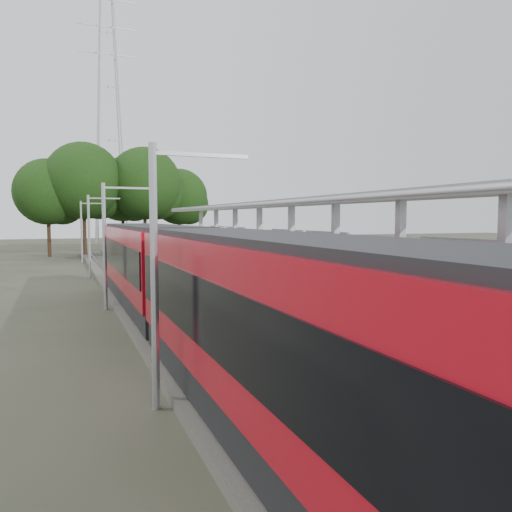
{
  "coord_description": "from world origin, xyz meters",
  "views": [
    {
      "loc": [
        -8.04,
        -3.03,
        3.91
      ],
      "look_at": [
        -0.3,
        16.67,
        2.3
      ],
      "focal_mm": 35.0,
      "sensor_mm": 36.0,
      "label": 1
    }
  ],
  "objects": [
    {
      "name": "train",
      "position": [
        -4.5,
        11.49,
        2.05
      ],
      "size": [
        2.74,
        27.6,
        3.62
      ],
      "color": "black",
      "rests_on": "ground"
    },
    {
      "name": "info_pillar_near",
      "position": [
        1.98,
        9.52,
        1.73
      ],
      "size": [
        0.38,
        0.38,
        1.67
      ],
      "rotation": [
        0.0,
        0.0,
        0.18
      ],
      "color": "beige",
      "rests_on": "platform"
    },
    {
      "name": "bench_far",
      "position": [
        2.3,
        29.23,
        1.49
      ],
      "size": [
        0.59,
        1.41,
        0.93
      ],
      "rotation": [
        0.0,
        0.0,
        -0.13
      ],
      "color": "#0E1E47",
      "rests_on": "platform"
    },
    {
      "name": "tactile_strip",
      "position": [
        -2.55,
        20.0,
        1.01
      ],
      "size": [
        0.6,
        50.0,
        0.02
      ],
      "primitive_type": "cube",
      "color": "yellow",
      "rests_on": "platform"
    },
    {
      "name": "end_fence",
      "position": [
        0.0,
        44.95,
        1.6
      ],
      "size": [
        6.0,
        0.1,
        1.2
      ],
      "primitive_type": "cube",
      "color": "#9EA0A5",
      "rests_on": "platform"
    },
    {
      "name": "pylon",
      "position": [
        -1.0,
        73.0,
        19.0
      ],
      "size": [
        8.0,
        4.0,
        38.0
      ],
      "primitive_type": null,
      "color": "#9EA0A5",
      "rests_on": "ground"
    },
    {
      "name": "canopy",
      "position": [
        1.61,
        16.19,
        4.2
      ],
      "size": [
        3.27,
        38.0,
        3.66
      ],
      "color": "#9EA0A5",
      "rests_on": "platform"
    },
    {
      "name": "platform",
      "position": [
        0.0,
        20.0,
        0.5
      ],
      "size": [
        6.0,
        50.0,
        1.0
      ],
      "primitive_type": "cube",
      "color": "gray",
      "rests_on": "ground"
    },
    {
      "name": "catenary_masts",
      "position": [
        -6.22,
        19.0,
        2.91
      ],
      "size": [
        2.08,
        48.16,
        5.4
      ],
      "color": "#9EA0A5",
      "rests_on": "ground"
    },
    {
      "name": "litter_bin",
      "position": [
        1.26,
        8.06,
        1.5
      ],
      "size": [
        0.61,
        0.61,
        1.0
      ],
      "primitive_type": "cylinder",
      "rotation": [
        0.0,
        0.0,
        0.29
      ],
      "color": "#9EA0A5",
      "rests_on": "platform"
    },
    {
      "name": "trackbed",
      "position": [
        -4.5,
        20.0,
        0.12
      ],
      "size": [
        3.0,
        70.0,
        0.24
      ],
      "primitive_type": "cube",
      "color": "#59544C",
      "rests_on": "ground"
    },
    {
      "name": "info_pillar_far",
      "position": [
        0.97,
        16.97,
        1.71
      ],
      "size": [
        0.37,
        0.37,
        1.64
      ],
      "rotation": [
        0.0,
        0.0,
        -0.17
      ],
      "color": "beige",
      "rests_on": "platform"
    },
    {
      "name": "tree_cluster",
      "position": [
        -2.3,
        52.48,
        7.19
      ],
      "size": [
        20.57,
        12.74,
        11.59
      ],
      "color": "#382316",
      "rests_on": "ground"
    },
    {
      "name": "bench_mid",
      "position": [
        2.61,
        9.42,
        1.52
      ],
      "size": [
        0.54,
        1.46,
        0.98
      ],
      "rotation": [
        0.0,
        0.0,
        -0.08
      ],
      "color": "#0E1E47",
      "rests_on": "platform"
    }
  ]
}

